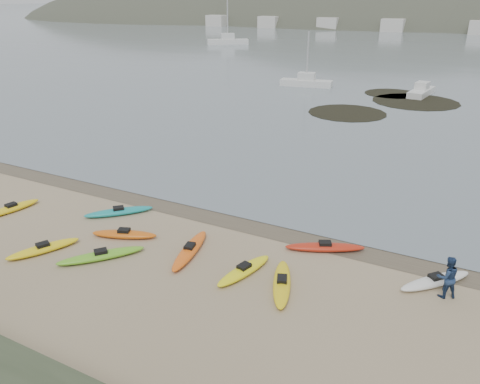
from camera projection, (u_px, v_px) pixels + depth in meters
The scene contains 6 objects.
ground at pixel (240, 218), 24.83m from camera, with size 600.00×600.00×0.00m, color tan.
wet_sand at pixel (237, 220), 24.58m from camera, with size 60.00×60.00×0.00m, color brown.
kayaks at pixel (181, 247), 21.63m from camera, with size 23.45×8.89×0.34m.
person_east at pixel (447, 277), 18.05m from camera, with size 0.85×0.66×1.75m, color navy.
kelp_mats at pixel (390, 103), 51.19m from camera, with size 13.80×19.42×0.04m.
moored_boats at pixel (437, 55), 87.50m from camera, with size 108.08×79.06×1.37m.
Camera 1 is at (10.36, -19.80, 10.91)m, focal length 35.00 mm.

